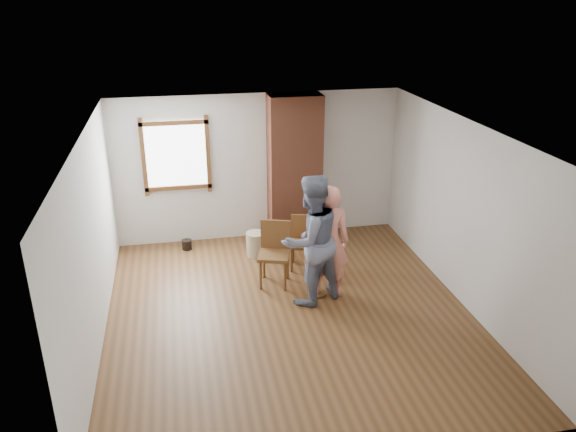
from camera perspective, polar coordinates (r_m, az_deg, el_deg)
The scene contains 12 objects.
ground at distance 7.98m, azimuth 0.18°, elevation -9.90°, with size 5.50×5.50×0.00m, color brown.
room_shell at distance 7.73m, azimuth -1.12°, elevation 3.87°, with size 5.04×5.52×2.62m.
brick_chimney at distance 9.78m, azimuth 0.67°, elevation 4.75°, with size 0.90×0.50×2.60m, color brown.
stoneware_crock at distance 9.52m, azimuth -3.29°, elevation -2.86°, with size 0.33×0.33×0.42m, color tan.
dark_pot at distance 9.93m, azimuth -10.23°, elevation -2.87°, with size 0.17×0.17×0.17m, color black.
dining_chair_left at distance 8.54m, azimuth -1.36°, elevation -3.41°, with size 0.57×0.57×0.98m.
dining_chair_right at distance 9.04m, azimuth 1.52°, elevation -2.35°, with size 0.50×0.50×0.86m.
side_table at distance 8.26m, azimuth 2.96°, elevation -5.52°, with size 0.40×0.40×0.60m.
cake_plate at distance 8.17m, azimuth 2.99°, elevation -4.27°, with size 0.18×0.18×0.01m, color white.
cake_slice at distance 8.15m, azimuth 3.06°, elevation -4.05°, with size 0.08×0.07×0.06m, color white.
man at distance 7.87m, azimuth 2.31°, elevation -2.49°, with size 0.93×0.72×1.91m, color #161E3D.
person_pink at distance 8.08m, azimuth 4.09°, elevation -2.63°, with size 0.62×0.41×1.71m, color #F18D78.
Camera 1 is at (-1.37, -6.60, 4.27)m, focal length 35.00 mm.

